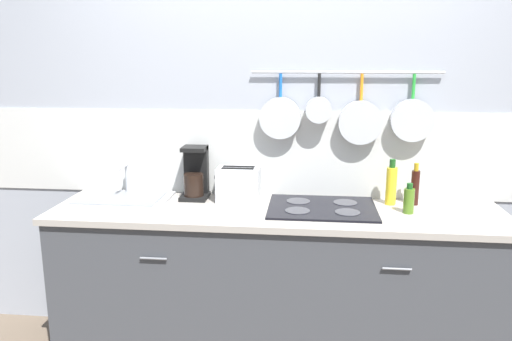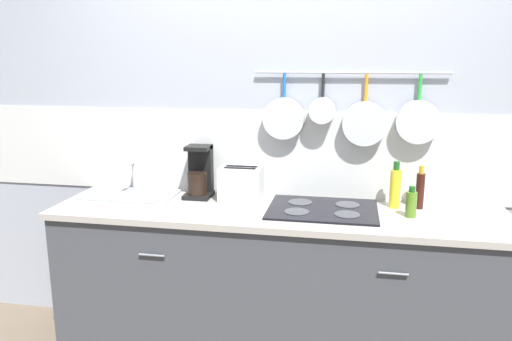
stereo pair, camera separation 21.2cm
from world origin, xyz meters
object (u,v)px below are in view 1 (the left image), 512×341
at_px(bottle_vinegar, 391,185).
at_px(bottle_hot_sauce, 409,200).
at_px(coffee_maker, 195,176).
at_px(toaster, 238,184).
at_px(bottle_sesame_oil, 415,186).

xyz_separation_m(bottle_vinegar, bottle_hot_sauce, (0.07, -0.16, -0.04)).
distance_m(coffee_maker, bottle_vinegar, 1.13).
bearing_deg(bottle_hot_sauce, bottle_vinegar, 113.72).
bearing_deg(coffee_maker, bottle_hot_sauce, -8.67).
height_order(coffee_maker, toaster, coffee_maker).
height_order(toaster, bottle_sesame_oil, bottle_sesame_oil).
xyz_separation_m(toaster, bottle_vinegar, (0.87, 0.02, 0.02)).
relative_size(toaster, bottle_hot_sauce, 1.59).
relative_size(coffee_maker, bottle_sesame_oil, 1.28).
bearing_deg(bottle_vinegar, coffee_maker, 178.76).
height_order(coffee_maker, bottle_sesame_oil, coffee_maker).
bearing_deg(bottle_hot_sauce, toaster, 171.64).
relative_size(toaster, bottle_vinegar, 1.00).
distance_m(coffee_maker, bottle_hot_sauce, 1.21).
bearing_deg(bottle_hot_sauce, bottle_sesame_oil, 69.34).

